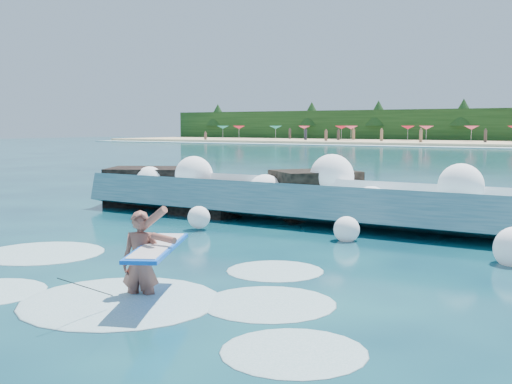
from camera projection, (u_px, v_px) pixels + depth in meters
ground at (130, 261)px, 11.94m from camera, size 200.00×200.00×0.00m
breaking_wave at (357, 206)px, 16.18m from camera, size 16.24×2.61×1.40m
rock_cluster at (216, 194)px, 19.03m from camera, size 8.63×3.36×1.50m
surfer_with_board at (145, 260)px, 9.25m from camera, size 1.43×2.75×1.55m
wave_spray at (374, 192)px, 15.66m from camera, size 14.74×4.31×1.86m
surf_foam at (125, 286)px, 10.04m from camera, size 8.99×5.29×0.14m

